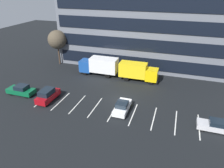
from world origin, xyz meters
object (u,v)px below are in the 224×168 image
Objects in this scene: box_truck_blue at (99,65)px; suv_maroon at (48,95)px; sedan_silver at (215,125)px; box_truck_yellow_all at (138,71)px; sedan_white at (122,107)px; sedan_forest at (21,90)px; bare_tree at (57,40)px.

box_truck_blue reaches higher than suv_maroon.
sedan_silver is at bearing 0.52° from suv_maroon.
box_truck_yellow_all is at bearing 44.96° from suv_maroon.
suv_maroon is (-11.45, -0.68, 0.22)m from sedan_white.
box_truck_blue reaches higher than sedan_silver.
box_truck_blue is 1.07× the size of box_truck_yellow_all.
sedan_silver is at bearing -0.26° from sedan_forest.
bare_tree is at bearing 170.02° from box_truck_yellow_all.
sedan_white is 0.99× the size of suv_maroon.
box_truck_blue is 1.90× the size of sedan_silver.
box_truck_yellow_all is at bearing -9.98° from bare_tree.
sedan_white is at bearing 1.16° from sedan_forest.
sedan_silver is (23.13, 0.21, -0.26)m from suv_maroon.
box_truck_yellow_all is 18.67m from bare_tree.
suv_maroon is 23.14m from sedan_silver.
box_truck_blue is 14.45m from sedan_forest.
sedan_forest reaches higher than sedan_white.
sedan_white is 0.57× the size of bare_tree.
box_truck_blue is at bearing 149.46° from sedan_silver.
bare_tree reaches higher than box_truck_blue.
box_truck_blue is 1.68× the size of sedan_forest.
sedan_forest is at bearing -178.84° from sedan_white.
box_truck_blue is 7.53m from box_truck_yellow_all.
box_truck_blue reaches higher than box_truck_yellow_all.
sedan_forest is at bearing -146.33° from box_truck_yellow_all.
box_truck_yellow_all is 16.25m from sedan_silver.
sedan_forest is 5.17m from suv_maroon.
suv_maroon is at bearing -108.22° from box_truck_blue.
sedan_forest is at bearing -83.75° from bare_tree.
sedan_white is at bearing -55.06° from box_truck_blue.
sedan_white is 16.61m from sedan_forest.
box_truck_blue is at bearing 124.94° from sedan_white.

